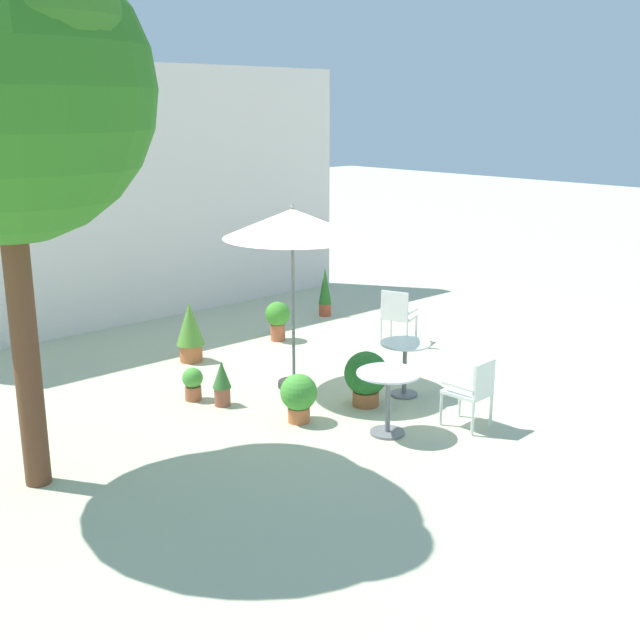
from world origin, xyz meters
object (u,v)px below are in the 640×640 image
potted_plant_2 (366,376)px  patio_umbrella_0 (292,225)px  patio_chair_1 (397,313)px  potted_plant_0 (299,395)px  shade_tree (3,88)px  potted_plant_1 (190,330)px  cafe_table_1 (405,359)px  patio_chair_0 (473,389)px  potted_plant_3 (325,291)px  cafe_table_0 (388,391)px  potted_plant_6 (193,383)px  potted_plant_4 (278,317)px  potted_plant_5 (222,382)px

potted_plant_2 → patio_umbrella_0: bearing=101.8°
patio_chair_1 → potted_plant_0: size_ratio=1.46×
shade_tree → potted_plant_1: shade_tree is taller
cafe_table_1 → patio_chair_1: (1.72, 1.71, -0.00)m
patio_chair_0 → patio_chair_1: patio_chair_1 is taller
shade_tree → potted_plant_2: (3.99, -0.76, -3.50)m
potted_plant_2 → potted_plant_3: 4.56m
patio_chair_1 → potted_plant_3: bearing=81.3°
cafe_table_1 → potted_plant_3: 4.30m
patio_umbrella_0 → patio_chair_1: (2.60, 0.47, -1.73)m
patio_umbrella_0 → cafe_table_0: patio_umbrella_0 is taller
cafe_table_0 → potted_plant_6: bearing=113.4°
cafe_table_0 → potted_plant_4: cafe_table_0 is taller
patio_chair_1 → potted_plant_6: (-3.90, 0.05, -0.27)m
potted_plant_6 → potted_plant_2: bearing=-47.1°
patio_chair_1 → potted_plant_4: size_ratio=1.36×
potted_plant_0 → potted_plant_2: bearing=-9.3°
patio_chair_1 → potted_plant_4: bearing=132.9°
patio_umbrella_0 → patio_chair_1: bearing=10.2°
cafe_table_1 → potted_plant_6: 2.81m
cafe_table_1 → patio_chair_0: (-0.23, -1.28, -0.02)m
cafe_table_1 → cafe_table_0: bearing=-146.6°
potted_plant_6 → potted_plant_0: bearing=-70.0°
patio_chair_0 → potted_plant_1: (-1.06, 4.45, -0.00)m
cafe_table_1 → potted_plant_5: (-2.01, 1.33, -0.19)m
patio_chair_0 → shade_tree: bearing=154.2°
potted_plant_0 → potted_plant_6: 1.60m
cafe_table_0 → patio_chair_0: (0.88, -0.55, -0.04)m
cafe_table_0 → cafe_table_1: size_ratio=1.04×
patio_chair_1 → potted_plant_5: bearing=-174.3°
shade_tree → potted_plant_6: size_ratio=12.04×
potted_plant_0 → potted_plant_4: potted_plant_4 is taller
cafe_table_1 → potted_plant_1: size_ratio=0.81×
potted_plant_3 → patio_chair_1: bearing=-98.7°
potted_plant_6 → patio_chair_1: bearing=-0.7°
cafe_table_0 → potted_plant_6: size_ratio=1.74×
cafe_table_1 → potted_plant_6: (-2.18, 1.75, -0.27)m
cafe_table_0 → potted_plant_0: cafe_table_0 is taller
patio_chair_1 → potted_plant_3: potted_plant_3 is taller
potted_plant_2 → potted_plant_6: 2.28m
potted_plant_6 → potted_plant_5: bearing=-68.0°
patio_chair_0 → potted_plant_4: bearing=82.1°
potted_plant_4 → potted_plant_6: potted_plant_4 is taller
potted_plant_1 → cafe_table_1: bearing=-67.8°
patio_umbrella_0 → potted_plant_4: (1.27, 1.90, -1.84)m
cafe_table_1 → potted_plant_6: cafe_table_1 is taller
patio_umbrella_0 → potted_plant_1: bearing=102.1°
potted_plant_4 → potted_plant_5: bearing=-143.0°
cafe_table_0 → potted_plant_6: 2.72m
cafe_table_1 → potted_plant_3: (2.04, 3.78, -0.05)m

